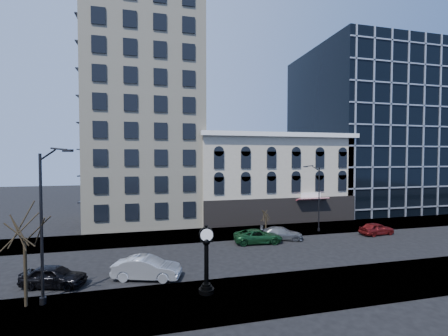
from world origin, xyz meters
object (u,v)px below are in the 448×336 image
object	(u,v)px
street_clock	(206,262)
street_lamp_near	(51,184)
car_near_a	(54,276)
car_near_b	(147,268)

from	to	relation	value
street_clock	street_lamp_near	distance (m)	10.76
street_clock	car_near_a	size ratio (longest dim) A/B	1.04
street_clock	car_near_b	world-z (taller)	street_clock
street_lamp_near	car_near_a	size ratio (longest dim) A/B	2.22
street_lamp_near	car_near_a	world-z (taller)	street_lamp_near
car_near_a	car_near_b	bearing A→B (deg)	-76.11
street_clock	street_lamp_near	xyz separation A→B (m)	(-9.35, 0.54, 5.30)
car_near_b	car_near_a	bearing A→B (deg)	105.58
car_near_a	car_near_b	xyz separation A→B (m)	(6.36, -0.15, 0.08)
street_clock	street_lamp_near	world-z (taller)	street_lamp_near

